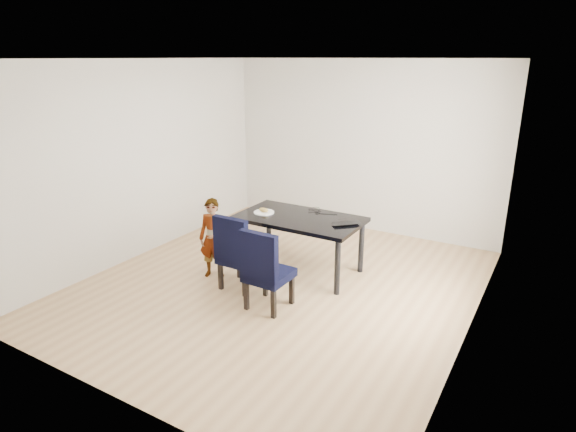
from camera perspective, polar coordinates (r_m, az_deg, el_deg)
The scene contains 14 objects.
floor at distance 6.10m, azimuth -0.96°, elevation -8.16°, with size 4.50×5.00×0.01m, color tan.
ceiling at distance 5.46m, azimuth -1.12°, elevation 18.21°, with size 4.50×5.00×0.01m, color white.
wall_back at distance 7.83m, azimuth 8.66°, elevation 8.08°, with size 4.50×0.01×2.70m, color silver.
wall_front at distance 3.83m, azimuth -21.03°, elevation -3.90°, with size 4.50×0.01×2.70m, color silver.
wall_left at distance 7.05m, azimuth -16.99°, elevation 6.35°, with size 0.01×5.00×2.70m, color silver.
wall_right at distance 4.89m, azimuth 22.15°, elevation 0.71°, with size 0.01×5.00×2.70m, color silver.
dining_table at distance 6.34m, azimuth 1.37°, elevation -3.34°, with size 1.60×0.90×0.75m, color black.
chair_left at distance 5.88m, azimuth -5.57°, elevation -4.13°, with size 0.46×0.48×0.95m, color black.
chair_right at distance 5.40m, azimuth -2.27°, elevation -6.16°, with size 0.46×0.48×0.96m, color black.
child at distance 6.19m, azimuth -8.84°, elevation -2.66°, with size 0.38×0.25×1.04m, color orange.
plate at distance 6.38m, azimuth -2.86°, elevation 0.44°, with size 0.27×0.27×0.02m, color white.
sandwich at distance 6.37m, azimuth -2.90°, elevation 0.73°, with size 0.14×0.07×0.06m, color #A5823A.
laptop at distance 6.01m, azimuth 6.76°, elevation -0.76°, with size 0.35×0.22×0.03m, color black.
cable_tangle at distance 6.40m, azimuth 3.09°, elevation 0.44°, with size 0.15×0.15×0.01m, color black.
Camera 1 is at (2.85, -4.66, 2.72)m, focal length 30.00 mm.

